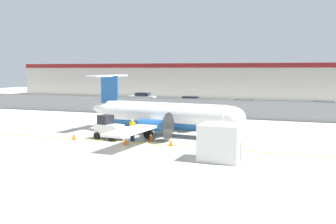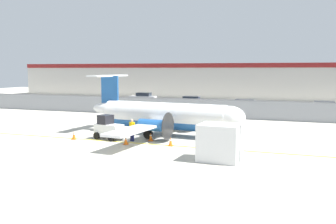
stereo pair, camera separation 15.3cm
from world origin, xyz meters
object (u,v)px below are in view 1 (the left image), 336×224
baggage_tug (109,128)px  traffic_cone_far_left (151,137)px  parked_car_0 (142,98)px  parked_car_1 (192,102)px  parked_car_3 (324,108)px  ground_crew_worker (132,129)px  traffic_cone_near_right (126,140)px  cargo_container (220,142)px  traffic_cone_far_right (74,135)px  parked_car_2 (243,106)px  commuter_airplane (167,116)px  traffic_cone_near_left (171,142)px

baggage_tug → traffic_cone_far_left: (3.37, 0.44, -0.54)m
parked_car_0 → parked_car_1: size_ratio=1.01×
parked_car_1 → parked_car_3: same height
ground_crew_worker → traffic_cone_near_right: (0.08, -1.26, -0.64)m
cargo_container → baggage_tug: bearing=161.1°
traffic_cone_far_right → parked_car_2: 24.55m
commuter_airplane → traffic_cone_near_left: 4.64m
parked_car_2 → parked_car_1: bearing=-21.5°
baggage_tug → parked_car_0: (-9.83, 29.53, 0.04)m
traffic_cone_far_right → parked_car_0: 31.42m
commuter_airplane → traffic_cone_near_right: bearing=-101.7°
parked_car_3 → commuter_airplane: bearing=-124.3°
traffic_cone_near_left → parked_car_0: 34.02m
traffic_cone_far_right → baggage_tug: bearing=22.2°
ground_crew_worker → parked_car_0: same height
cargo_container → traffic_cone_far_right: cargo_container is taller
commuter_airplane → traffic_cone_near_left: commuter_airplane is taller
parked_car_2 → parked_car_0: bearing=-25.0°
ground_crew_worker → parked_car_1: 24.74m
traffic_cone_far_left → parked_car_0: (-13.20, 29.10, 0.58)m
parked_car_1 → cargo_container: bearing=-73.4°
ground_crew_worker → traffic_cone_far_left: 1.54m
cargo_container → parked_car_0: 38.67m
traffic_cone_far_left → parked_car_0: bearing=114.4°
traffic_cone_near_left → traffic_cone_far_left: bearing=147.5°
traffic_cone_near_right → traffic_cone_far_right: size_ratio=1.00×
cargo_container → parked_car_0: bearing=123.4°
ground_crew_worker → traffic_cone_far_right: bearing=-65.3°
ground_crew_worker → parked_car_1: size_ratio=0.40×
cargo_container → parked_car_2: cargo_container is taller
ground_crew_worker → traffic_cone_near_right: size_ratio=2.66×
cargo_container → commuter_airplane: bearing=133.0°
traffic_cone_far_right → commuter_airplane: bearing=34.6°
baggage_tug → parked_car_0: baggage_tug is taller
traffic_cone_near_right → parked_car_2: parked_car_2 is taller
traffic_cone_near_right → cargo_container: bearing=-18.6°
cargo_container → parked_car_2: bearing=98.3°
traffic_cone_far_left → parked_car_2: bearing=79.3°
traffic_cone_far_left → parked_car_1: size_ratio=0.15×
cargo_container → parked_car_0: cargo_container is taller
parked_car_0 → parked_car_2: bearing=151.0°
traffic_cone_near_right → traffic_cone_far_left: size_ratio=1.00×
baggage_tug → cargo_container: 10.35m
ground_crew_worker → parked_car_3: 26.33m
commuter_airplane → baggage_tug: 4.92m
traffic_cone_near_left → parked_car_1: (-5.61, 25.33, 0.58)m
traffic_cone_far_left → traffic_cone_near_right: bearing=-122.3°
commuter_airplane → traffic_cone_far_left: commuter_airplane is taller
baggage_tug → traffic_cone_near_right: 2.67m
parked_car_0 → commuter_airplane: bearing=113.2°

